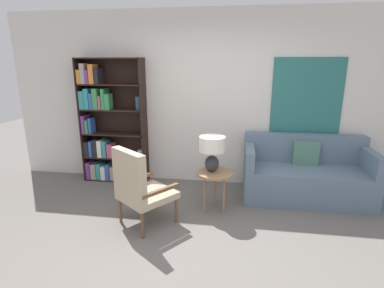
{
  "coord_description": "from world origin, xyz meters",
  "views": [
    {
      "loc": [
        0.5,
        -2.66,
        1.93
      ],
      "look_at": [
        -0.06,
        1.04,
        0.9
      ],
      "focal_mm": 28.0,
      "sensor_mm": 36.0,
      "label": 1
    }
  ],
  "objects_px": {
    "bookshelf": "(106,126)",
    "table_lamp": "(212,149)",
    "couch": "(305,175)",
    "armchair": "(138,185)",
    "side_table": "(215,177)"
  },
  "relations": [
    {
      "from": "bookshelf",
      "to": "table_lamp",
      "type": "height_order",
      "value": "bookshelf"
    },
    {
      "from": "couch",
      "to": "table_lamp",
      "type": "relative_size",
      "value": 3.7
    },
    {
      "from": "bookshelf",
      "to": "table_lamp",
      "type": "relative_size",
      "value": 4.24
    },
    {
      "from": "armchair",
      "to": "table_lamp",
      "type": "distance_m",
      "value": 1.04
    },
    {
      "from": "armchair",
      "to": "couch",
      "type": "distance_m",
      "value": 2.41
    },
    {
      "from": "armchair",
      "to": "table_lamp",
      "type": "xyz_separation_m",
      "value": [
        0.81,
        0.57,
        0.31
      ]
    },
    {
      "from": "armchair",
      "to": "couch",
      "type": "relative_size",
      "value": 0.56
    },
    {
      "from": "armchair",
      "to": "side_table",
      "type": "relative_size",
      "value": 1.8
    },
    {
      "from": "bookshelf",
      "to": "armchair",
      "type": "height_order",
      "value": "bookshelf"
    },
    {
      "from": "bookshelf",
      "to": "couch",
      "type": "xyz_separation_m",
      "value": [
        3.12,
        -0.25,
        -0.58
      ]
    },
    {
      "from": "armchair",
      "to": "side_table",
      "type": "height_order",
      "value": "armchair"
    },
    {
      "from": "couch",
      "to": "side_table",
      "type": "height_order",
      "value": "couch"
    },
    {
      "from": "side_table",
      "to": "table_lamp",
      "type": "distance_m",
      "value": 0.37
    },
    {
      "from": "side_table",
      "to": "table_lamp",
      "type": "xyz_separation_m",
      "value": [
        -0.05,
        0.03,
        0.37
      ]
    },
    {
      "from": "bookshelf",
      "to": "table_lamp",
      "type": "bearing_deg",
      "value": -24.21
    }
  ]
}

